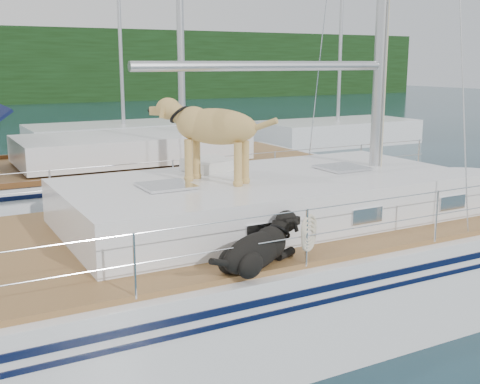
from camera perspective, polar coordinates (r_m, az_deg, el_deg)
ground at (r=7.94m, az=-2.53°, el=-12.00°), size 120.00×120.00×0.00m
main_sailboat at (r=7.72m, az=-1.96°, el=-7.27°), size 12.00×3.96×14.01m
neighbor_sailboat at (r=13.17m, az=-14.57°, el=0.29°), size 11.00×3.50×13.30m
bg_boat_center at (r=23.80m, az=-10.93°, el=5.21°), size 7.20×3.00×11.65m
bg_boat_east at (r=24.87m, az=9.22°, el=5.59°), size 6.40×3.00×11.65m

